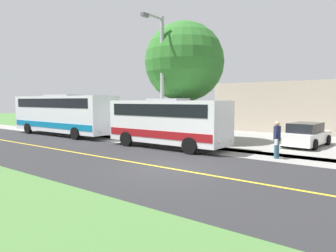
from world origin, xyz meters
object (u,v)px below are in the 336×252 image
(tree_curbside, at_px, (184,62))
(commercial_building, at_px, (335,107))
(parked_car_near, at_px, (306,135))
(street_light_pole, at_px, (161,75))
(transit_bus_rear, at_px, (63,113))
(shuttle_bus_front, at_px, (168,121))
(pedestrian_with_bags, at_px, (277,138))

(tree_curbside, height_order, commercial_building, tree_curbside)
(parked_car_near, xyz_separation_m, commercial_building, (-11.38, -0.06, 1.54))
(commercial_building, bearing_deg, street_light_pole, -23.86)
(transit_bus_rear, xyz_separation_m, parked_car_near, (-5.47, 17.27, -1.11))
(transit_bus_rear, distance_m, commercial_building, 24.08)
(shuttle_bus_front, height_order, transit_bus_rear, transit_bus_rear)
(shuttle_bus_front, bearing_deg, tree_curbside, -164.86)
(transit_bus_rear, relative_size, street_light_pole, 1.34)
(shuttle_bus_front, bearing_deg, transit_bus_rear, -90.40)
(street_light_pole, xyz_separation_m, parked_car_near, (-5.15, 7.37, -3.69))
(pedestrian_with_bags, relative_size, street_light_pole, 0.23)
(pedestrian_with_bags, relative_size, parked_car_near, 0.40)
(pedestrian_with_bags, distance_m, street_light_pole, 7.91)
(shuttle_bus_front, xyz_separation_m, tree_curbside, (-2.92, -0.79, 3.81))
(street_light_pole, height_order, commercial_building, street_light_pole)
(pedestrian_with_bags, bearing_deg, tree_curbside, -109.04)
(parked_car_near, bearing_deg, commercial_building, -179.70)
(pedestrian_with_bags, xyz_separation_m, parked_car_near, (-5.08, 0.22, -0.30))
(tree_curbside, bearing_deg, parked_car_near, 109.69)
(transit_bus_rear, bearing_deg, street_light_pole, 91.86)
(parked_car_near, bearing_deg, tree_curbside, -70.31)
(pedestrian_with_bags, bearing_deg, street_light_pole, -89.44)
(street_light_pole, bearing_deg, tree_curbside, 179.10)
(transit_bus_rear, height_order, street_light_pole, street_light_pole)
(shuttle_bus_front, bearing_deg, pedestrian_with_bags, 94.22)
(shuttle_bus_front, distance_m, transit_bus_rear, 10.73)
(pedestrian_with_bags, height_order, street_light_pole, street_light_pole)
(parked_car_near, relative_size, tree_curbside, 0.56)
(parked_car_near, distance_m, commercial_building, 11.48)
(shuttle_bus_front, distance_m, street_light_pole, 2.91)
(tree_curbside, bearing_deg, commercial_building, 152.56)
(pedestrian_with_bags, distance_m, tree_curbside, 8.73)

